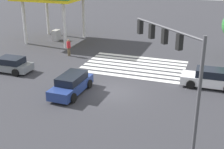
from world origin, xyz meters
TOP-DOWN VIEW (x-y plane):
  - ground_plane at (0.00, 0.00)m, footprint 116.59×116.59m
  - crosswalk_markings at (0.00, -6.36)m, footprint 9.59×6.30m
  - traffic_signal_mast at (-5.25, 5.25)m, footprint 4.36×4.36m
  - car_0 at (2.84, 1.31)m, footprint 2.04×4.56m
  - car_1 at (-7.16, -3.53)m, footprint 4.58×2.08m
  - car_2 at (10.35, -1.17)m, footprint 4.29×2.09m
  - pedestrian at (7.40, -7.26)m, footprint 0.41×0.41m

SIDE VIEW (x-z plane):
  - ground_plane at x=0.00m, z-range 0.00..0.00m
  - crosswalk_markings at x=0.00m, z-range 0.00..0.01m
  - car_2 at x=10.35m, z-range -0.03..1.33m
  - car_1 at x=-7.16m, z-range -0.03..1.48m
  - car_0 at x=2.84m, z-range -0.02..1.48m
  - pedestrian at x=7.40m, z-range 0.11..1.89m
  - traffic_signal_mast at x=-5.25m, z-range 1.70..8.32m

